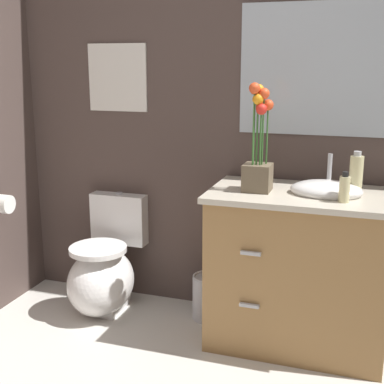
{
  "coord_description": "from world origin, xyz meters",
  "views": [
    {
      "loc": [
        0.7,
        -1.19,
        1.49
      ],
      "look_at": [
        -0.16,
        1.41,
        0.81
      ],
      "focal_mm": 49.25,
      "sensor_mm": 36.0,
      "label": 1
    }
  ],
  "objects_px": {
    "vanity_cabinet": "(298,267)",
    "trash_bin": "(208,297)",
    "wall_mirror": "(314,70)",
    "toilet_paper_roll": "(2,204)",
    "lotion_bottle": "(344,189)",
    "wall_poster": "(117,78)",
    "soap_bottle": "(356,175)",
    "flower_vase": "(258,150)",
    "toilet": "(104,272)"
  },
  "relations": [
    {
      "from": "toilet_paper_roll",
      "to": "soap_bottle",
      "type": "bearing_deg",
      "value": 6.23
    },
    {
      "from": "vanity_cabinet",
      "to": "soap_bottle",
      "type": "xyz_separation_m",
      "value": [
        0.25,
        0.04,
        0.51
      ]
    },
    {
      "from": "flower_vase",
      "to": "soap_bottle",
      "type": "bearing_deg",
      "value": 9.69
    },
    {
      "from": "trash_bin",
      "to": "toilet_paper_roll",
      "type": "bearing_deg",
      "value": -166.55
    },
    {
      "from": "flower_vase",
      "to": "trash_bin",
      "type": "relative_size",
      "value": 2.03
    },
    {
      "from": "soap_bottle",
      "to": "wall_mirror",
      "type": "height_order",
      "value": "wall_mirror"
    },
    {
      "from": "flower_vase",
      "to": "toilet_paper_roll",
      "type": "bearing_deg",
      "value": -174.9
    },
    {
      "from": "flower_vase",
      "to": "wall_poster",
      "type": "xyz_separation_m",
      "value": [
        -0.94,
        0.33,
        0.34
      ]
    },
    {
      "from": "toilet",
      "to": "wall_poster",
      "type": "bearing_deg",
      "value": 90.0
    },
    {
      "from": "soap_bottle",
      "to": "trash_bin",
      "type": "distance_m",
      "value": 1.13
    },
    {
      "from": "soap_bottle",
      "to": "trash_bin",
      "type": "xyz_separation_m",
      "value": [
        -0.79,
        0.07,
        -0.81
      ]
    },
    {
      "from": "lotion_bottle",
      "to": "wall_poster",
      "type": "bearing_deg",
      "value": 162.78
    },
    {
      "from": "toilet_paper_roll",
      "to": "vanity_cabinet",
      "type": "bearing_deg",
      "value": 5.66
    },
    {
      "from": "vanity_cabinet",
      "to": "soap_bottle",
      "type": "bearing_deg",
      "value": 10.02
    },
    {
      "from": "toilet",
      "to": "soap_bottle",
      "type": "bearing_deg",
      "value": 0.75
    },
    {
      "from": "trash_bin",
      "to": "flower_vase",
      "type": "bearing_deg",
      "value": -26.01
    },
    {
      "from": "soap_bottle",
      "to": "lotion_bottle",
      "type": "bearing_deg",
      "value": -104.34
    },
    {
      "from": "toilet",
      "to": "lotion_bottle",
      "type": "height_order",
      "value": "lotion_bottle"
    },
    {
      "from": "vanity_cabinet",
      "to": "trash_bin",
      "type": "xyz_separation_m",
      "value": [
        -0.53,
        0.11,
        -0.3
      ]
    },
    {
      "from": "lotion_bottle",
      "to": "toilet_paper_roll",
      "type": "height_order",
      "value": "lotion_bottle"
    },
    {
      "from": "lotion_bottle",
      "to": "flower_vase",
      "type": "bearing_deg",
      "value": 167.68
    },
    {
      "from": "wall_mirror",
      "to": "toilet_paper_roll",
      "type": "xyz_separation_m",
      "value": [
        -1.71,
        -0.46,
        -0.77
      ]
    },
    {
      "from": "soap_bottle",
      "to": "lotion_bottle",
      "type": "distance_m",
      "value": 0.19
    },
    {
      "from": "toilet",
      "to": "toilet_paper_roll",
      "type": "relative_size",
      "value": 6.27
    },
    {
      "from": "toilet_paper_roll",
      "to": "wall_poster",
      "type": "bearing_deg",
      "value": 40.24
    },
    {
      "from": "flower_vase",
      "to": "wall_mirror",
      "type": "xyz_separation_m",
      "value": [
        0.22,
        0.33,
        0.4
      ]
    },
    {
      "from": "soap_bottle",
      "to": "toilet",
      "type": "bearing_deg",
      "value": -179.25
    },
    {
      "from": "soap_bottle",
      "to": "wall_mirror",
      "type": "relative_size",
      "value": 0.27
    },
    {
      "from": "toilet",
      "to": "flower_vase",
      "type": "height_order",
      "value": "flower_vase"
    },
    {
      "from": "vanity_cabinet",
      "to": "trash_bin",
      "type": "height_order",
      "value": "vanity_cabinet"
    },
    {
      "from": "lotion_bottle",
      "to": "wall_poster",
      "type": "distance_m",
      "value": 1.52
    },
    {
      "from": "flower_vase",
      "to": "toilet_paper_roll",
      "type": "xyz_separation_m",
      "value": [
        -1.49,
        -0.13,
        -0.37
      ]
    },
    {
      "from": "vanity_cabinet",
      "to": "soap_bottle",
      "type": "distance_m",
      "value": 0.57
    },
    {
      "from": "toilet_paper_roll",
      "to": "lotion_bottle",
      "type": "bearing_deg",
      "value": 1.13
    },
    {
      "from": "vanity_cabinet",
      "to": "flower_vase",
      "type": "height_order",
      "value": "flower_vase"
    },
    {
      "from": "flower_vase",
      "to": "soap_bottle",
      "type": "distance_m",
      "value": 0.5
    },
    {
      "from": "flower_vase",
      "to": "wall_mirror",
      "type": "relative_size",
      "value": 0.69
    },
    {
      "from": "vanity_cabinet",
      "to": "soap_bottle",
      "type": "relative_size",
      "value": 4.67
    },
    {
      "from": "soap_bottle",
      "to": "toilet_paper_roll",
      "type": "bearing_deg",
      "value": -173.77
    },
    {
      "from": "vanity_cabinet",
      "to": "trash_bin",
      "type": "distance_m",
      "value": 0.62
    },
    {
      "from": "toilet",
      "to": "toilet_paper_roll",
      "type": "distance_m",
      "value": 0.73
    },
    {
      "from": "toilet",
      "to": "soap_bottle",
      "type": "relative_size",
      "value": 3.15
    },
    {
      "from": "wall_mirror",
      "to": "toilet",
      "type": "bearing_deg",
      "value": -167.05
    },
    {
      "from": "lotion_bottle",
      "to": "wall_poster",
      "type": "relative_size",
      "value": 0.37
    },
    {
      "from": "lotion_bottle",
      "to": "vanity_cabinet",
      "type": "bearing_deg",
      "value": 147.66
    },
    {
      "from": "toilet",
      "to": "wall_poster",
      "type": "distance_m",
      "value": 1.18
    },
    {
      "from": "toilet_paper_roll",
      "to": "flower_vase",
      "type": "bearing_deg",
      "value": 5.1
    },
    {
      "from": "trash_bin",
      "to": "wall_mirror",
      "type": "relative_size",
      "value": 0.34
    },
    {
      "from": "trash_bin",
      "to": "lotion_bottle",
      "type": "bearing_deg",
      "value": -18.25
    },
    {
      "from": "toilet",
      "to": "toilet_paper_roll",
      "type": "xyz_separation_m",
      "value": [
        -0.55,
        -0.2,
        0.44
      ]
    }
  ]
}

